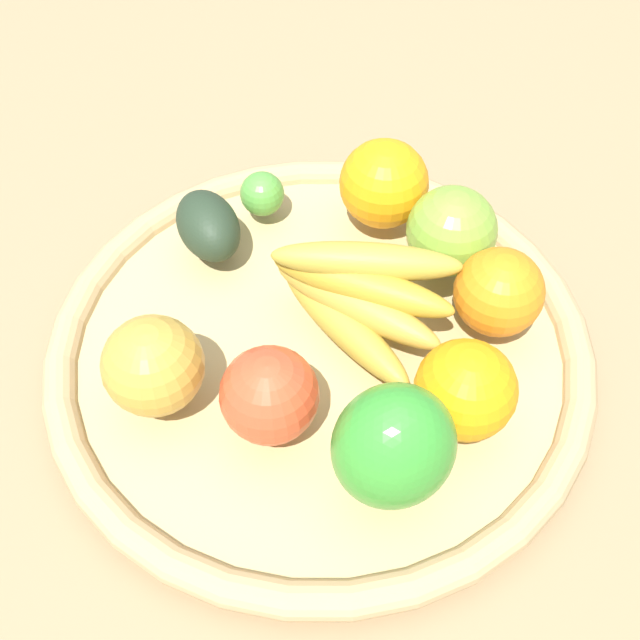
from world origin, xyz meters
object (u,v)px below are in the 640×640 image
(apple_2, at_px, (452,231))
(bell_pepper, at_px, (394,446))
(apple_0, at_px, (269,395))
(lime_0, at_px, (262,194))
(banana_bunch, at_px, (357,294))
(apple_1, at_px, (153,366))
(orange_0, at_px, (465,390))
(orange_2, at_px, (384,184))
(avocado, at_px, (208,226))
(orange_1, at_px, (499,292))

(apple_2, bearing_deg, bell_pepper, 124.41)
(apple_0, xyz_separation_m, lime_0, (0.19, -0.14, -0.02))
(banana_bunch, bearing_deg, apple_1, 75.76)
(banana_bunch, bearing_deg, orange_0, -179.99)
(bell_pepper, bearing_deg, orange_2, -112.29)
(avocado, bearing_deg, orange_0, -170.72)
(apple_0, relative_size, apple_2, 0.94)
(orange_0, bearing_deg, orange_2, -26.86)
(apple_1, relative_size, orange_1, 1.05)
(avocado, distance_m, bell_pepper, 0.28)
(apple_2, bearing_deg, apple_0, 98.63)
(apple_1, bearing_deg, orange_2, -81.68)
(orange_0, relative_size, apple_1, 0.98)
(banana_bunch, xyz_separation_m, avocado, (0.15, 0.04, -0.01))
(orange_1, bearing_deg, apple_1, 66.10)
(banana_bunch, height_order, lime_0, banana_bunch)
(orange_0, xyz_separation_m, avocado, (0.27, 0.04, -0.01))
(orange_1, xyz_separation_m, bell_pepper, (-0.06, 0.17, 0.01))
(orange_0, distance_m, orange_1, 0.10)
(apple_0, bearing_deg, banana_bunch, -73.82)
(lime_0, bearing_deg, orange_0, 175.66)
(orange_2, bearing_deg, apple_0, 117.87)
(orange_1, bearing_deg, avocado, 31.22)
(apple_2, bearing_deg, lime_0, 28.80)
(orange_1, height_order, lime_0, orange_1)
(banana_bunch, distance_m, orange_2, 0.13)
(apple_1, relative_size, apple_2, 0.99)
(avocado, height_order, apple_2, apple_2)
(bell_pepper, distance_m, apple_2, 0.23)
(apple_0, bearing_deg, avocado, -20.66)
(orange_0, relative_size, bell_pepper, 0.77)
(apple_1, xyz_separation_m, bell_pepper, (-0.17, -0.09, 0.01))
(orange_0, distance_m, orange_2, 0.23)
(avocado, distance_m, lime_0, 0.07)
(avocado, bearing_deg, apple_0, 159.34)
(orange_1, height_order, apple_0, same)
(bell_pepper, bearing_deg, orange_1, -143.13)
(avocado, bearing_deg, apple_1, 131.74)
(orange_0, xyz_separation_m, bell_pepper, (-0.01, 0.08, 0.01))
(avocado, bearing_deg, apple_2, -134.48)
(orange_0, distance_m, apple_2, 0.16)
(orange_0, relative_size, avocado, 0.98)
(orange_2, bearing_deg, avocado, 64.79)
(orange_1, xyz_separation_m, avocado, (0.22, 0.14, -0.01))
(apple_1, distance_m, apple_2, 0.28)
(banana_bunch, height_order, orange_0, orange_0)
(apple_1, relative_size, lime_0, 1.87)
(avocado, height_order, orange_2, orange_2)
(orange_0, height_order, orange_1, orange_0)
(orange_2, bearing_deg, apple_1, 98.32)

